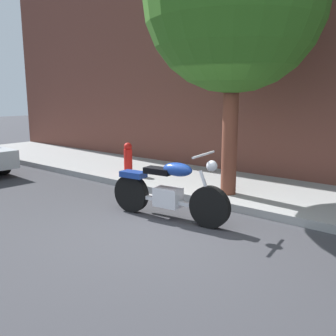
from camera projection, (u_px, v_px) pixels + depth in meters
name	position (u px, v px, depth m)	size (l,w,h in m)	color
ground_plane	(170.00, 233.00, 5.59)	(60.00, 60.00, 0.00)	#38383D
sidewalk	(255.00, 192.00, 7.70)	(21.19, 2.57, 0.14)	#949494
building_facade	(294.00, 12.00, 8.14)	(21.19, 0.50, 7.58)	brown
motorcycle	(168.00, 192.00, 6.15)	(2.18, 0.70, 1.16)	black
street_tree	(234.00, 1.00, 6.60)	(3.26, 3.26, 5.31)	brown
fire_hydrant	(128.00, 161.00, 8.98)	(0.20, 0.20, 0.91)	red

